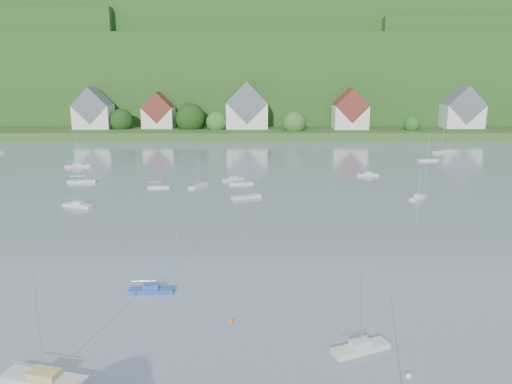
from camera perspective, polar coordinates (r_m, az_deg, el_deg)
far_shore_strip at (r=210.65m, az=-2.31°, el=7.25°), size 600.00×60.00×3.00m
forested_ridge at (r=277.95m, az=-1.66°, el=13.17°), size 620.00×181.22×69.89m
village_building_0 at (r=206.93m, az=-18.07°, el=8.73°), size 14.00×10.40×16.00m
village_building_1 at (r=202.63m, az=-11.07°, el=8.83°), size 12.00×9.36×14.00m
village_building_2 at (r=197.77m, az=-1.01°, el=9.41°), size 16.00×11.44×18.00m
village_building_3 at (r=199.08m, az=10.71°, el=8.97°), size 13.00×10.40×15.50m
village_building_4 at (r=215.57m, az=22.49°, el=8.56°), size 15.00×10.40×16.50m
near_sailboat_1 at (r=58.50m, az=-11.86°, el=-10.79°), size 5.00×1.66×6.65m
near_sailboat_2 at (r=45.52m, az=-23.00°, el=-19.03°), size 7.19×3.52×9.36m
near_sailboat_3 at (r=47.33m, az=11.86°, el=-16.93°), size 5.55×3.53×7.28m
mooring_buoy_1 at (r=45.08m, az=17.00°, el=-19.56°), size 0.47×0.47×0.47m
mooring_buoy_2 at (r=51.27m, az=-2.91°, el=-14.64°), size 0.48×0.48×0.48m
mooring_buoy_3 at (r=77.10m, az=-8.97°, el=-4.97°), size 0.42×0.42×0.42m
far_sailboat_cluster at (r=126.23m, az=0.15°, el=2.59°), size 190.17×68.92×8.71m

